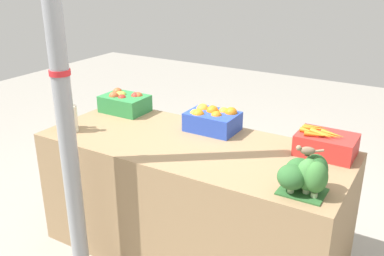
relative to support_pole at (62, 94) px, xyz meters
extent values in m
plane|color=gray|center=(0.45, 0.58, -1.20)|extent=(10.00, 10.00, 0.00)
cube|color=#937551|center=(0.45, 0.58, -0.80)|extent=(1.93, 0.81, 0.80)
cylinder|color=gray|center=(0.00, 0.00, 0.00)|extent=(0.10, 0.10, 2.39)
cylinder|color=red|center=(0.00, 0.00, 0.12)|extent=(0.11, 0.11, 0.03)
cube|color=#2D8442|center=(-0.29, 0.84, -0.34)|extent=(0.33, 0.24, 0.12)
sphere|color=#BC562D|center=(-0.20, 0.90, -0.29)|extent=(0.07, 0.07, 0.07)
sphere|color=#9EBC42|center=(-0.34, 0.85, -0.29)|extent=(0.08, 0.08, 0.08)
sphere|color=red|center=(-0.28, 0.80, -0.29)|extent=(0.06, 0.06, 0.06)
sphere|color=red|center=(-0.22, 0.88, -0.29)|extent=(0.07, 0.07, 0.07)
sphere|color=#9EBC42|center=(-0.32, 0.86, -0.28)|extent=(0.06, 0.06, 0.06)
sphere|color=#BC562D|center=(-0.35, 0.79, -0.28)|extent=(0.07, 0.07, 0.07)
sphere|color=#BC562D|center=(-0.40, 0.90, -0.28)|extent=(0.07, 0.07, 0.07)
cube|color=#2847B7|center=(0.46, 0.84, -0.34)|extent=(0.33, 0.24, 0.12)
sphere|color=orange|center=(0.44, 0.87, -0.28)|extent=(0.08, 0.08, 0.08)
sphere|color=orange|center=(0.38, 0.77, -0.28)|extent=(0.08, 0.08, 0.08)
sphere|color=orange|center=(0.50, 0.91, -0.29)|extent=(0.07, 0.07, 0.07)
sphere|color=orange|center=(0.45, 0.86, -0.29)|extent=(0.07, 0.07, 0.07)
sphere|color=orange|center=(0.56, 0.89, -0.27)|extent=(0.08, 0.08, 0.08)
sphere|color=orange|center=(0.36, 0.78, -0.29)|extent=(0.08, 0.08, 0.08)
sphere|color=orange|center=(0.35, 0.89, -0.29)|extent=(0.09, 0.09, 0.09)
sphere|color=orange|center=(0.50, 0.81, -0.29)|extent=(0.07, 0.07, 0.07)
cube|color=red|center=(1.20, 0.84, -0.34)|extent=(0.33, 0.24, 0.12)
cone|color=orange|center=(1.17, 0.84, -0.27)|extent=(0.16, 0.07, 0.02)
cone|color=orange|center=(1.13, 0.80, -0.26)|extent=(0.16, 0.05, 0.03)
cone|color=orange|center=(1.12, 0.88, -0.26)|extent=(0.13, 0.06, 0.02)
cone|color=orange|center=(1.13, 0.86, -0.26)|extent=(0.16, 0.07, 0.03)
cone|color=orange|center=(1.24, 0.83, -0.26)|extent=(0.14, 0.06, 0.03)
cone|color=orange|center=(1.18, 0.79, -0.26)|extent=(0.14, 0.08, 0.03)
cone|color=orange|center=(1.16, 0.77, -0.26)|extent=(0.15, 0.05, 0.03)
cone|color=orange|center=(1.22, 0.80, -0.26)|extent=(0.14, 0.04, 0.03)
cube|color=#2D602D|center=(1.22, 0.34, -0.39)|extent=(0.22, 0.18, 0.01)
ellipsoid|color=#387033|center=(1.29, 0.31, -0.29)|extent=(0.11, 0.11, 0.16)
cylinder|color=#B2C693|center=(1.29, 0.31, -0.38)|extent=(0.03, 0.03, 0.02)
ellipsoid|color=#2D602D|center=(1.18, 0.30, -0.31)|extent=(0.14, 0.14, 0.12)
cylinder|color=#B2C693|center=(1.18, 0.30, -0.38)|extent=(0.03, 0.03, 0.02)
ellipsoid|color=#2D602D|center=(1.26, 0.39, -0.29)|extent=(0.12, 0.12, 0.16)
cylinder|color=#B2C693|center=(1.26, 0.39, -0.38)|extent=(0.03, 0.03, 0.02)
ellipsoid|color=#427F3D|center=(1.24, 0.33, -0.29)|extent=(0.11, 0.11, 0.16)
cylinder|color=#B2C693|center=(1.24, 0.33, -0.38)|extent=(0.03, 0.03, 0.02)
ellipsoid|color=#2D602D|center=(1.19, 0.37, -0.31)|extent=(0.14, 0.14, 0.14)
cylinder|color=#B2C693|center=(1.19, 0.37, -0.38)|extent=(0.03, 0.03, 0.02)
cylinder|color=gold|center=(-0.44, 0.35, -0.30)|extent=(0.06, 0.06, 0.19)
cone|color=gold|center=(-0.44, 0.35, -0.20)|extent=(0.06, 0.06, 0.03)
cylinder|color=gold|center=(-0.44, 0.35, -0.16)|extent=(0.03, 0.03, 0.05)
cylinder|color=gold|center=(-0.44, 0.35, -0.13)|extent=(0.03, 0.03, 0.01)
cylinder|color=beige|center=(-0.33, 0.35, -0.31)|extent=(0.08, 0.08, 0.18)
cone|color=beige|center=(-0.33, 0.35, -0.21)|extent=(0.08, 0.08, 0.02)
cylinder|color=beige|center=(-0.33, 0.35, -0.18)|extent=(0.04, 0.04, 0.04)
cylinder|color=#2D2D33|center=(-0.33, 0.35, -0.15)|extent=(0.04, 0.04, 0.01)
cube|color=#4C3D2D|center=(1.22, 0.35, -0.20)|extent=(0.02, 0.02, 0.01)
ellipsoid|color=#7A664C|center=(1.22, 0.35, -0.18)|extent=(0.08, 0.06, 0.04)
sphere|color=#897556|center=(1.18, 0.34, -0.17)|extent=(0.03, 0.03, 0.03)
cone|color=#4C3D28|center=(1.17, 0.34, -0.17)|extent=(0.02, 0.01, 0.01)
cube|color=#7A664C|center=(1.27, 0.37, -0.18)|extent=(0.04, 0.03, 0.01)
camera|label=1|loc=(1.70, -1.51, 0.65)|focal=40.00mm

